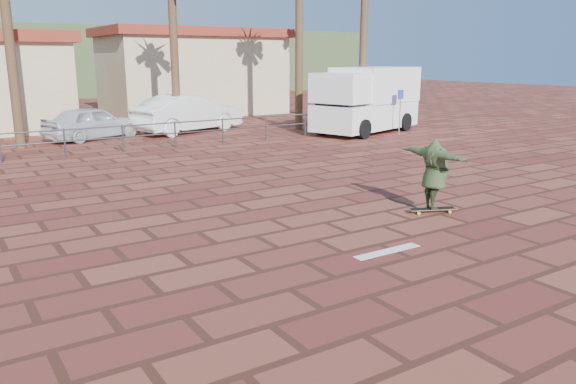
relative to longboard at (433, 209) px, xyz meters
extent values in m
plane|color=brown|center=(-3.28, -0.16, -0.08)|extent=(120.00, 120.00, 0.00)
cube|color=white|center=(-2.58, -1.36, -0.08)|extent=(1.40, 0.22, 0.01)
cylinder|color=#47494F|center=(-7.28, 11.84, 0.42)|extent=(0.06, 0.06, 1.00)
cylinder|color=#47494F|center=(-5.28, 11.84, 0.42)|extent=(0.06, 0.06, 1.00)
cylinder|color=#47494F|center=(-3.28, 11.84, 0.42)|extent=(0.06, 0.06, 1.00)
cylinder|color=#47494F|center=(-1.28, 11.84, 0.42)|extent=(0.06, 0.06, 1.00)
cylinder|color=#47494F|center=(0.72, 11.84, 0.42)|extent=(0.06, 0.06, 1.00)
cylinder|color=#47494F|center=(2.72, 11.84, 0.42)|extent=(0.06, 0.06, 1.00)
cylinder|color=#47494F|center=(4.72, 11.84, 0.42)|extent=(0.06, 0.06, 1.00)
cylinder|color=#47494F|center=(6.72, 11.84, 0.42)|extent=(0.06, 0.06, 1.00)
cylinder|color=#47494F|center=(8.72, 11.84, 0.42)|extent=(0.06, 0.06, 1.00)
cylinder|color=#47494F|center=(-3.28, 11.84, 0.87)|extent=(24.00, 0.05, 0.05)
cylinder|color=#47494F|center=(-3.28, 11.84, 0.47)|extent=(24.00, 0.05, 0.05)
cylinder|color=brown|center=(-6.28, 14.84, 4.02)|extent=(0.36, 0.36, 8.20)
cylinder|color=brown|center=(0.22, 15.34, 3.17)|extent=(0.36, 0.36, 6.50)
cylinder|color=brown|center=(5.72, 13.84, 3.82)|extent=(0.36, 0.36, 7.80)
cylinder|color=brown|center=(8.72, 12.84, 4.32)|extent=(0.36, 0.36, 8.80)
cube|color=beige|center=(4.72, 23.84, 2.17)|extent=(10.00, 6.00, 4.50)
cube|color=maroon|center=(4.72, 23.84, 4.67)|extent=(10.60, 6.60, 0.50)
cube|color=olive|center=(0.00, 0.00, 0.01)|extent=(1.05, 0.62, 0.02)
cube|color=black|center=(0.00, 0.00, 0.02)|extent=(1.01, 0.59, 0.00)
cube|color=silver|center=(-0.33, 0.14, -0.02)|extent=(0.12, 0.18, 0.03)
cube|color=silver|center=(0.33, -0.14, -0.02)|extent=(0.12, 0.18, 0.03)
cylinder|color=#8FD52D|center=(-0.37, 0.05, -0.05)|extent=(0.07, 0.05, 0.07)
cylinder|color=#8FD52D|center=(-0.29, 0.24, -0.05)|extent=(0.07, 0.05, 0.07)
cylinder|color=#8FD52D|center=(0.29, -0.24, -0.05)|extent=(0.07, 0.05, 0.07)
cylinder|color=#8FD52D|center=(0.37, -0.05, -0.05)|extent=(0.07, 0.05, 0.07)
imported|color=#334424|center=(0.00, 0.00, 0.80)|extent=(0.64, 1.95, 1.56)
cube|color=white|center=(7.72, 11.34, 0.70)|extent=(6.06, 3.84, 1.15)
cube|color=white|center=(8.42, 11.56, 2.05)|extent=(4.69, 3.51, 1.56)
cube|color=white|center=(5.82, 10.76, 2.00)|extent=(2.27, 2.68, 1.25)
cube|color=black|center=(5.18, 10.57, 1.53)|extent=(0.58, 1.71, 0.68)
cylinder|color=black|center=(6.24, 9.75, 0.33)|extent=(0.88, 0.52, 0.83)
cylinder|color=black|center=(5.61, 11.84, 0.33)|extent=(0.88, 0.52, 0.83)
cylinder|color=black|center=(9.64, 10.78, 0.33)|extent=(0.88, 0.52, 0.83)
cylinder|color=black|center=(9.00, 12.88, 0.33)|extent=(0.88, 0.52, 0.83)
imported|color=silver|center=(-3.33, 15.84, 0.61)|extent=(4.38, 2.87, 1.39)
imported|color=white|center=(0.90, 15.75, 0.77)|extent=(5.49, 3.18, 1.71)
cylinder|color=gray|center=(8.39, 9.84, 0.89)|extent=(0.05, 0.05, 1.95)
cube|color=#193FB2|center=(8.39, 9.84, 1.69)|extent=(0.40, 0.13, 0.40)
camera|label=1|loc=(-9.16, -8.32, 3.26)|focal=35.00mm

